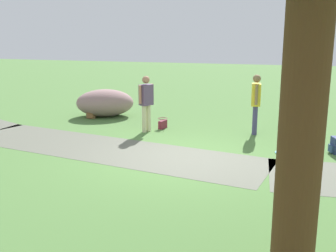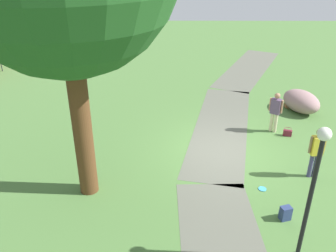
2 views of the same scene
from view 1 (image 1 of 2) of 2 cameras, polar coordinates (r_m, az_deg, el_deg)
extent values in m
plane|color=#4D753A|center=(9.84, 1.70, -4.33)|extent=(48.00, 48.00, 0.00)
cube|color=#5E5F52|center=(10.61, -8.14, -3.10)|extent=(8.25, 3.69, 0.01)
cylinder|color=#54341C|center=(5.03, 17.82, 3.62)|extent=(0.53, 0.53, 4.43)
ellipsoid|color=gray|center=(14.34, -8.47, 3.10)|extent=(2.20, 1.81, 0.90)
cylinder|color=beige|center=(12.20, -2.64, 1.09)|extent=(0.13, 0.13, 0.78)
cylinder|color=beige|center=(12.10, -3.21, 0.98)|extent=(0.13, 0.13, 0.78)
cube|color=#594463|center=(12.02, -2.96, 4.21)|extent=(0.40, 0.43, 0.58)
cylinder|color=#A77359|center=(12.16, -2.18, 4.48)|extent=(0.08, 0.08, 0.52)
cylinder|color=#A77359|center=(11.87, -3.77, 4.24)|extent=(0.08, 0.08, 0.52)
sphere|color=#A77359|center=(11.96, -2.99, 6.23)|extent=(0.21, 0.21, 0.21)
cylinder|color=#453F6E|center=(12.18, 11.58, 0.90)|extent=(0.13, 0.13, 0.81)
cylinder|color=#453F6E|center=(12.03, 11.61, 0.73)|extent=(0.13, 0.13, 0.81)
cube|color=yellow|center=(11.97, 11.76, 4.14)|extent=(0.27, 0.38, 0.61)
cylinder|color=olive|center=(12.18, 11.73, 4.47)|extent=(0.08, 0.08, 0.54)
cylinder|color=olive|center=(11.75, 11.81, 4.13)|extent=(0.08, 0.08, 0.54)
sphere|color=olive|center=(11.91, 11.86, 6.26)|extent=(0.22, 0.22, 0.22)
cube|color=maroon|center=(12.56, -0.71, 0.21)|extent=(0.21, 0.34, 0.24)
torus|color=maroon|center=(12.52, -0.72, 1.01)|extent=(0.34, 0.34, 0.02)
cube|color=olive|center=(14.16, -10.29, 1.85)|extent=(0.30, 0.23, 0.40)
cube|color=brown|center=(14.05, -10.44, 1.43)|extent=(0.20, 0.08, 0.18)
cube|color=navy|center=(10.91, 21.72, -2.41)|extent=(0.27, 0.33, 0.40)
cube|color=navy|center=(10.88, 21.06, -2.84)|extent=(0.12, 0.20, 0.18)
cylinder|color=#3FA5DA|center=(10.57, 14.83, -3.46)|extent=(0.24, 0.24, 0.02)
camera|label=2|loc=(12.15, 68.98, 22.33)|focal=38.27mm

